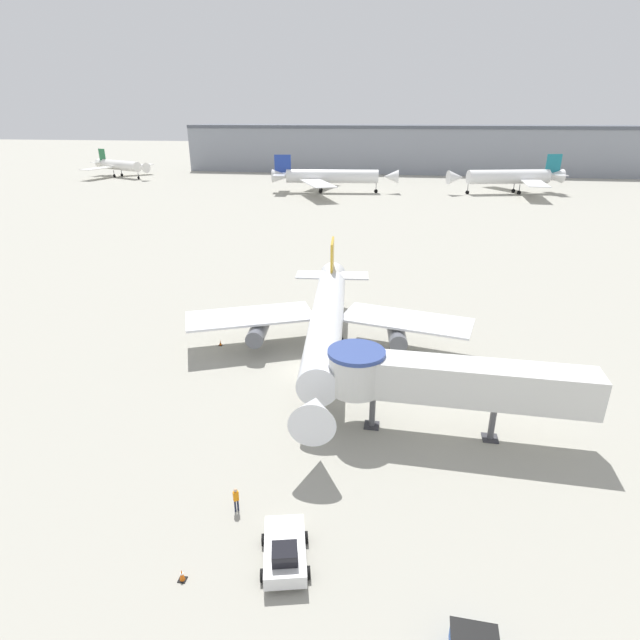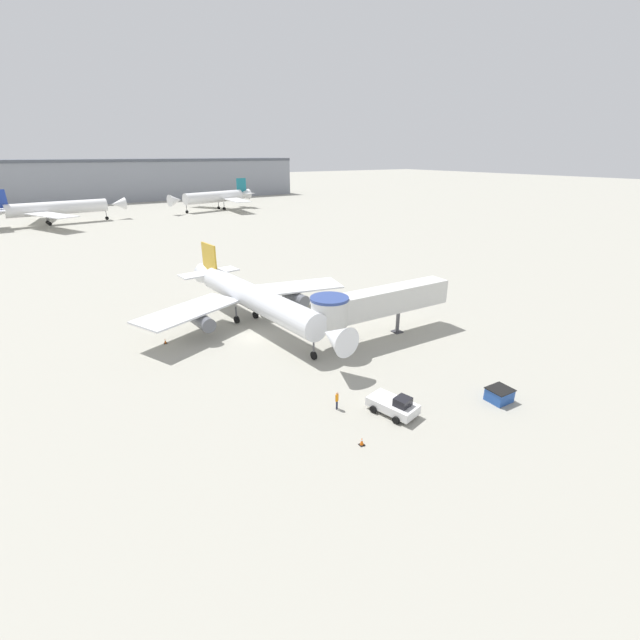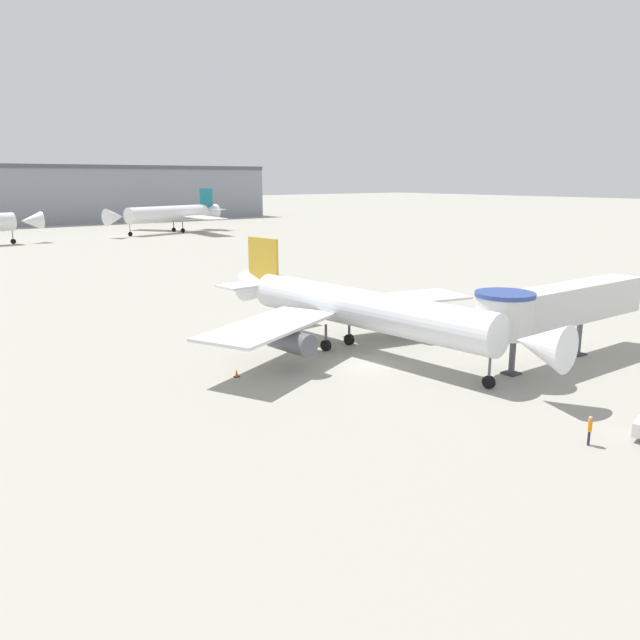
% 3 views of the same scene
% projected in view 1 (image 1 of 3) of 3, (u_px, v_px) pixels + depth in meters
% --- Properties ---
extents(ground_plane, '(800.00, 800.00, 0.00)m').
position_uv_depth(ground_plane, '(303.00, 369.00, 45.35)').
color(ground_plane, '#9E9B8E').
extents(main_airplane, '(28.22, 31.67, 8.42)m').
position_uv_depth(main_airplane, '(327.00, 321.00, 46.50)').
color(main_airplane, silver).
rests_on(main_airplane, ground_plane).
extents(jet_bridge, '(18.29, 4.09, 6.10)m').
position_uv_depth(jet_bridge, '(439.00, 379.00, 34.56)').
color(jet_bridge, silver).
rests_on(jet_bridge, ground_plane).
extents(pushback_tug_white, '(3.11, 4.46, 1.77)m').
position_uv_depth(pushback_tug_white, '(285.00, 551.00, 25.48)').
color(pushback_tug_white, silver).
rests_on(pushback_tug_white, ground_plane).
extents(traffic_cone_port_wing, '(0.36, 0.36, 0.60)m').
position_uv_depth(traffic_cone_port_wing, '(220.00, 343.00, 49.84)').
color(traffic_cone_port_wing, black).
rests_on(traffic_cone_port_wing, ground_plane).
extents(traffic_cone_apron_front, '(0.40, 0.40, 0.67)m').
position_uv_depth(traffic_cone_apron_front, '(182.00, 575.00, 24.65)').
color(traffic_cone_apron_front, black).
rests_on(traffic_cone_apron_front, ground_plane).
extents(traffic_cone_starboard_wing, '(0.47, 0.47, 0.78)m').
position_uv_depth(traffic_cone_starboard_wing, '(447.00, 372.00, 43.98)').
color(traffic_cone_starboard_wing, black).
rests_on(traffic_cone_starboard_wing, ground_plane).
extents(ground_crew_marshaller, '(0.36, 0.33, 1.62)m').
position_uv_depth(ground_crew_marshaller, '(236.00, 498.00, 28.74)').
color(ground_crew_marshaller, '#1E2338').
rests_on(ground_crew_marshaller, ground_plane).
extents(background_jet_blue_tail, '(37.11, 40.66, 10.71)m').
position_uv_depth(background_jet_blue_tail, '(329.00, 176.00, 146.02)').
color(background_jet_blue_tail, white).
rests_on(background_jet_blue_tail, ground_plane).
extents(background_jet_teal_tail, '(34.09, 34.97, 11.00)m').
position_uv_depth(background_jet_teal_tail, '(511.00, 177.00, 144.07)').
color(background_jet_teal_tail, white).
rests_on(background_jet_teal_tail, ground_plane).
extents(background_jet_green_tail, '(28.30, 26.64, 9.64)m').
position_uv_depth(background_jet_green_tail, '(120.00, 165.00, 182.58)').
color(background_jet_green_tail, white).
rests_on(background_jet_green_tail, ground_plane).
extents(terminal_building, '(173.67, 27.52, 17.67)m').
position_uv_depth(terminal_building, '(407.00, 148.00, 200.36)').
color(terminal_building, gray).
rests_on(terminal_building, ground_plane).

